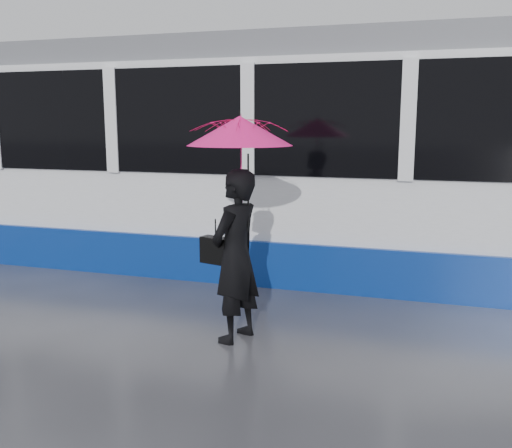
% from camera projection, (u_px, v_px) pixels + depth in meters
% --- Properties ---
extents(ground, '(90.00, 90.00, 0.00)m').
position_uv_depth(ground, '(144.00, 308.00, 6.80)').
color(ground, '#2E2E34').
rests_on(ground, ground).
extents(rails, '(34.00, 1.51, 0.02)m').
position_uv_depth(rails, '(219.00, 259.00, 9.14)').
color(rails, '#3F3D38').
rests_on(rails, ground).
extents(tram, '(26.00, 2.56, 3.35)m').
position_uv_depth(tram, '(448.00, 162.00, 7.85)').
color(tram, white).
rests_on(tram, ground).
extents(woman, '(0.57, 0.72, 1.74)m').
position_uv_depth(woman, '(236.00, 256.00, 5.66)').
color(woman, black).
rests_on(woman, ground).
extents(umbrella, '(1.26, 1.26, 1.17)m').
position_uv_depth(umbrella, '(240.00, 152.00, 5.47)').
color(umbrella, '#DB1281').
rests_on(umbrella, ground).
extents(handbag, '(0.33, 0.21, 0.45)m').
position_uv_depth(handbag, '(216.00, 250.00, 5.74)').
color(handbag, black).
rests_on(handbag, ground).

